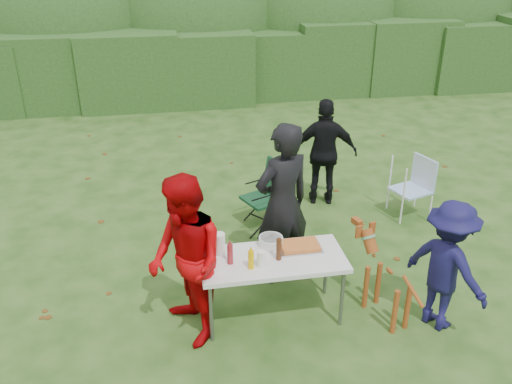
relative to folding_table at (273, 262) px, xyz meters
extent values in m
plane|color=#1E4211|center=(0.06, 0.22, -0.69)|extent=(80.00, 80.00, 0.00)
cube|color=#23471C|center=(0.06, 8.22, 0.16)|extent=(22.00, 1.40, 1.70)
ellipsoid|color=#3D6628|center=(0.06, 9.82, 0.91)|extent=(20.00, 2.60, 3.20)
cube|color=silver|center=(0.00, 0.00, 0.03)|extent=(1.50, 0.70, 0.05)
cylinder|color=slate|center=(-0.68, -0.28, -0.34)|extent=(0.04, 0.04, 0.69)
cylinder|color=slate|center=(0.68, -0.28, -0.34)|extent=(0.04, 0.04, 0.69)
cylinder|color=slate|center=(-0.68, 0.28, -0.34)|extent=(0.04, 0.04, 0.69)
cylinder|color=slate|center=(0.68, 0.28, -0.34)|extent=(0.04, 0.04, 0.69)
imported|color=black|center=(0.26, 0.70, 0.29)|extent=(0.83, 0.70, 1.95)
imported|color=#AB0206|center=(-0.89, -0.15, 0.20)|extent=(0.90, 1.03, 1.78)
imported|color=black|center=(1.31, 2.51, 0.12)|extent=(1.01, 0.61, 1.62)
imported|color=#131140|center=(1.71, -0.43, 0.03)|extent=(0.90, 1.07, 1.44)
cube|color=#B7B7BA|center=(0.32, 0.13, 0.06)|extent=(0.45, 0.30, 0.02)
cube|color=#CD6D2D|center=(0.32, 0.13, 0.09)|extent=(0.40, 0.26, 0.04)
cylinder|color=#E6B500|center=(-0.25, -0.15, 0.15)|extent=(0.06, 0.06, 0.20)
cylinder|color=maroon|center=(-0.44, -0.02, 0.16)|extent=(0.06, 0.06, 0.22)
cylinder|color=#47230F|center=(0.05, -0.04, 0.17)|extent=(0.06, 0.06, 0.24)
cylinder|color=white|center=(-0.53, 0.14, 0.18)|extent=(0.12, 0.12, 0.26)
cylinder|color=white|center=(-0.15, -0.14, 0.14)|extent=(0.08, 0.08, 0.18)
cylinder|color=silver|center=(0.03, 0.24, 0.10)|extent=(0.26, 0.26, 0.10)
cylinder|color=white|center=(-0.61, -0.05, 0.08)|extent=(0.24, 0.24, 0.05)
camera|label=1|loc=(-1.01, -4.59, 3.13)|focal=38.00mm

